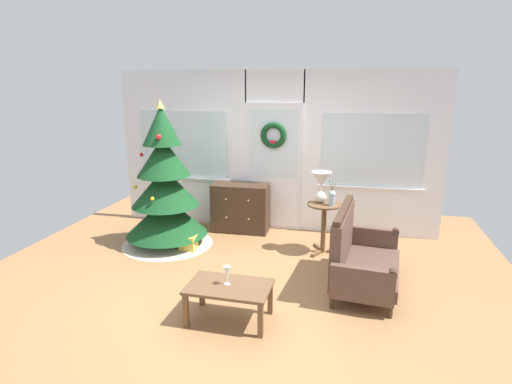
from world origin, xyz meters
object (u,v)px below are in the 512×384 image
table_lamp (321,183)px  coffee_table (229,290)px  settee_sofa (358,256)px  christmas_tree (165,194)px  dresser_cabinet (241,208)px  gift_box (188,243)px  flower_vase (332,197)px  wine_glass (227,271)px  side_table (324,218)px

table_lamp → coffee_table: bearing=-109.9°
settee_sofa → coffee_table: 1.66m
christmas_tree → dresser_cabinet: bearing=41.4°
christmas_tree → gift_box: bearing=-24.4°
dresser_cabinet → flower_vase: 1.68m
coffee_table → gift_box: coffee_table is taller
flower_vase → wine_glass: size_ratio=1.79×
settee_sofa → table_lamp: table_lamp is taller
flower_vase → wine_glass: (-0.92, -1.93, -0.31)m
table_lamp → wine_glass: table_lamp is taller
christmas_tree → wine_glass: bearing=-50.5°
coffee_table → gift_box: size_ratio=3.74×
flower_vase → wine_glass: 2.16m
side_table → coffee_table: bearing=-111.7°
dresser_cabinet → wine_glass: 2.67m
dresser_cabinet → flower_vase: (1.48, -0.67, 0.45)m
wine_glass → christmas_tree: bearing=129.5°
christmas_tree → side_table: size_ratio=2.95×
gift_box → christmas_tree: bearing=155.6°
christmas_tree → dresser_cabinet: (0.92, 0.81, -0.39)m
christmas_tree → coffee_table: christmas_tree is taller
flower_vase → wine_glass: bearing=-115.5°
side_table → settee_sofa: bearing=-63.4°
settee_sofa → side_table: size_ratio=2.00×
gift_box → dresser_cabinet: bearing=62.6°
settee_sofa → wine_glass: 1.67m
christmas_tree → gift_box: (0.41, -0.18, -0.67)m
dresser_cabinet → coffee_table: 2.68m
dresser_cabinet → side_table: bearing=-23.9°
flower_vase → coffee_table: size_ratio=0.41×
christmas_tree → coffee_table: bearing=-50.4°
settee_sofa → flower_vase: 1.06m
table_lamp → wine_glass: bearing=-110.6°
settee_sofa → gift_box: bearing=166.8°
side_table → coffee_table: (-0.80, -2.01, -0.18)m
table_lamp → christmas_tree: bearing=-173.9°
side_table → gift_box: size_ratio=3.17×
side_table → gift_box: side_table is taller
dresser_cabinet → gift_box: 1.16m
christmas_tree → wine_glass: christmas_tree is taller
dresser_cabinet → settee_sofa: (1.85, -1.55, -0.01)m
table_lamp → gift_box: size_ratio=1.93×
flower_vase → coffee_table: 2.21m
flower_vase → gift_box: flower_vase is taller
wine_glass → gift_box: (-1.07, 1.61, -0.41)m
settee_sofa → coffee_table: bearing=-139.9°
wine_glass → table_lamp: bearing=69.4°
side_table → table_lamp: bearing=146.3°
table_lamp → flower_vase: size_ratio=1.26×
dresser_cabinet → side_table: size_ratio=1.26×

